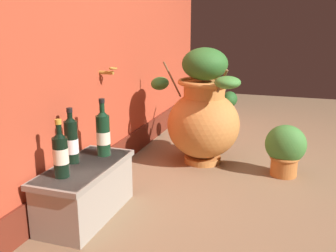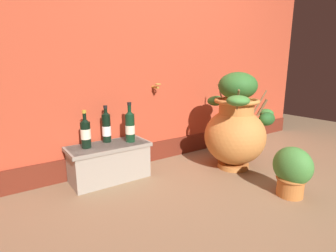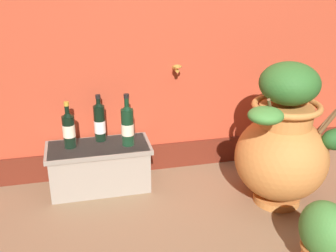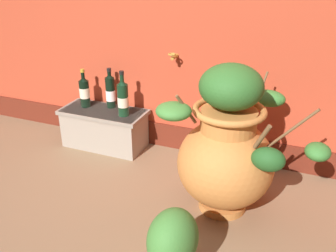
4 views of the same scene
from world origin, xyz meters
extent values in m
plane|color=#896B4C|center=(0.00, 0.00, 0.00)|extent=(7.00, 7.00, 0.00)
cube|color=maroon|center=(0.00, 1.10, 0.10)|extent=(4.40, 0.02, 0.19)
cylinder|color=#B28433|center=(-0.05, 1.05, 0.74)|extent=(0.02, 0.10, 0.02)
torus|color=#B28433|center=(-0.05, 1.00, 0.77)|extent=(0.06, 0.06, 0.01)
cylinder|color=#CC7F3D|center=(0.47, 0.51, 0.02)|extent=(0.28, 0.28, 0.04)
ellipsoid|color=#CC7F3D|center=(0.47, 0.51, 0.30)|extent=(0.55, 0.55, 0.51)
cylinder|color=#CC7F3D|center=(0.47, 0.51, 0.55)|extent=(0.31, 0.31, 0.15)
torus|color=#CC7F3D|center=(0.47, 0.51, 0.63)|extent=(0.40, 0.40, 0.04)
cylinder|color=brown|center=(0.29, 0.35, 0.67)|extent=(0.10, 0.09, 0.18)
ellipsoid|color=#428438|center=(0.24, 0.30, 0.67)|extent=(0.18, 0.18, 0.08)
cylinder|color=brown|center=(0.80, 0.52, 0.57)|extent=(0.24, 0.02, 0.27)
ellipsoid|color=#387A33|center=(0.94, 0.53, 0.47)|extent=(0.13, 0.15, 0.09)
cylinder|color=brown|center=(0.67, 0.39, 0.56)|extent=(0.09, 0.06, 0.16)
ellipsoid|color=#235623|center=(0.72, 0.36, 0.46)|extent=(0.17, 0.12, 0.12)
cylinder|color=brown|center=(0.58, 0.80, 0.62)|extent=(0.07, 0.17, 0.27)
ellipsoid|color=#387A33|center=(0.62, 0.92, 0.58)|extent=(0.21, 0.14, 0.10)
ellipsoid|color=#2D6628|center=(0.47, 0.51, 0.76)|extent=(0.34, 0.34, 0.24)
cube|color=#9E9384|center=(-0.58, 0.93, 0.15)|extent=(0.62, 0.29, 0.30)
cube|color=gray|center=(-0.58, 0.93, 0.29)|extent=(0.66, 0.30, 0.03)
cylinder|color=black|center=(-0.75, 0.95, 0.41)|extent=(0.08, 0.08, 0.21)
cone|color=black|center=(-0.75, 0.95, 0.52)|extent=(0.08, 0.08, 0.04)
cylinder|color=black|center=(-0.75, 0.95, 0.55)|extent=(0.03, 0.03, 0.09)
cylinder|color=#B7932D|center=(-0.75, 0.95, 0.59)|extent=(0.03, 0.03, 0.02)
cylinder|color=beige|center=(-0.75, 0.95, 0.41)|extent=(0.08, 0.08, 0.08)
cylinder|color=black|center=(-0.39, 0.91, 0.42)|extent=(0.08, 0.08, 0.24)
cone|color=black|center=(-0.39, 0.91, 0.55)|extent=(0.08, 0.08, 0.04)
cylinder|color=black|center=(-0.39, 0.91, 0.59)|extent=(0.03, 0.03, 0.10)
cylinder|color=black|center=(-0.39, 0.91, 0.63)|extent=(0.03, 0.03, 0.02)
cylinder|color=beige|center=(-0.39, 0.91, 0.41)|extent=(0.08, 0.08, 0.07)
cylinder|color=black|center=(-0.56, 1.01, 0.42)|extent=(0.07, 0.07, 0.24)
cone|color=black|center=(-0.56, 1.01, 0.55)|extent=(0.07, 0.07, 0.04)
cylinder|color=black|center=(-0.56, 1.01, 0.58)|extent=(0.03, 0.03, 0.07)
cylinder|color=black|center=(-0.56, 1.01, 0.60)|extent=(0.03, 0.03, 0.02)
cylinder|color=silver|center=(-0.56, 1.01, 0.40)|extent=(0.07, 0.07, 0.08)
ellipsoid|color=#428438|center=(0.39, -0.10, 0.23)|extent=(0.23, 0.28, 0.28)
camera|label=1|loc=(-2.29, -0.13, 1.06)|focal=40.99mm
camera|label=2|loc=(-1.35, -1.03, 0.93)|focal=27.85mm
camera|label=3|loc=(-0.69, -1.48, 1.41)|focal=43.97mm
camera|label=4|loc=(0.84, -1.28, 1.38)|focal=39.09mm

